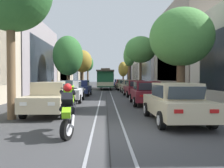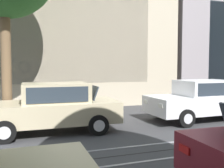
{
  "view_description": "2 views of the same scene",
  "coord_description": "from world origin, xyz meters",
  "px_view_note": "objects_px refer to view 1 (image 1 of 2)",
  "views": [
    {
      "loc": [
        -0.1,
        -7.01,
        1.76
      ],
      "look_at": [
        0.77,
        21.72,
        1.04
      ],
      "focal_mm": 35.38,
      "sensor_mm": 36.0,
      "label": 1
    },
    {
      "loc": [
        5.5,
        3.22,
        2.1
      ],
      "look_at": [
        -2.33,
        5.92,
        1.54
      ],
      "focal_mm": 40.72,
      "sensor_mm": 36.0,
      "label": 2
    }
  ],
  "objects_px": {
    "parked_car_white_second_left": "(70,91)",
    "fire_hydrant": "(47,97)",
    "parked_car_beige_fourth_right": "(129,86)",
    "parked_car_blue_far_right": "(118,83)",
    "street_tree_kerb_left_second": "(68,56)",
    "motorcycle_with_rider": "(68,107)",
    "pedestrian_on_left_pavement": "(52,86)",
    "parked_car_beige_fifth_right": "(123,85)",
    "street_tree_kerb_right_near": "(181,38)",
    "street_tree_kerb_left_mid": "(82,61)",
    "street_tree_kerb_left_fourth": "(88,64)",
    "street_tree_kerb_right_second": "(140,50)",
    "street_tree_kerb_right_mid": "(129,57)",
    "cable_car_trolley": "(106,79)",
    "street_tree_kerb_right_fourth": "(123,69)",
    "parked_car_red_sixth_right": "(120,84)",
    "parked_car_navy_mid_left": "(81,88)",
    "parked_car_beige_near_left": "(51,98)",
    "parked_car_maroon_mid_right": "(135,88)",
    "parked_car_beige_near_right": "(175,102)",
    "parked_car_maroon_second_right": "(146,93)"
  },
  "relations": [
    {
      "from": "parked_car_beige_fourth_right",
      "to": "parked_car_blue_far_right",
      "type": "bearing_deg",
      "value": 90.78
    },
    {
      "from": "parked_car_white_second_left",
      "to": "motorcycle_with_rider",
      "type": "xyz_separation_m",
      "value": [
        1.55,
        -10.06,
        0.1
      ]
    },
    {
      "from": "parked_car_beige_fifth_right",
      "to": "street_tree_kerb_left_mid",
      "type": "xyz_separation_m",
      "value": [
        -6.97,
        7.33,
        4.12
      ]
    },
    {
      "from": "street_tree_kerb_left_second",
      "to": "motorcycle_with_rider",
      "type": "xyz_separation_m",
      "value": [
        3.07,
        -18.32,
        -3.42
      ]
    },
    {
      "from": "parked_car_red_sixth_right",
      "to": "cable_car_trolley",
      "type": "xyz_separation_m",
      "value": [
        -2.66,
        -4.9,
        0.86
      ]
    },
    {
      "from": "parked_car_beige_fourth_right",
      "to": "street_tree_kerb_right_fourth",
      "type": "xyz_separation_m",
      "value": [
        1.62,
        28.69,
        3.29
      ]
    },
    {
      "from": "street_tree_kerb_right_second",
      "to": "pedestrian_on_left_pavement",
      "type": "distance_m",
      "value": 11.46
    },
    {
      "from": "fire_hydrant",
      "to": "parked_car_beige_near_right",
      "type": "bearing_deg",
      "value": -45.89
    },
    {
      "from": "street_tree_kerb_left_second",
      "to": "street_tree_kerb_right_second",
      "type": "relative_size",
      "value": 0.95
    },
    {
      "from": "street_tree_kerb_right_near",
      "to": "cable_car_trolley",
      "type": "relative_size",
      "value": 0.64
    },
    {
      "from": "parked_car_white_second_left",
      "to": "motorcycle_with_rider",
      "type": "height_order",
      "value": "motorcycle_with_rider"
    },
    {
      "from": "parked_car_beige_near_right",
      "to": "street_tree_kerb_left_fourth",
      "type": "relative_size",
      "value": 0.58
    },
    {
      "from": "fire_hydrant",
      "to": "cable_car_trolley",
      "type": "bearing_deg",
      "value": 77.27
    },
    {
      "from": "parked_car_blue_far_right",
      "to": "motorcycle_with_rider",
      "type": "distance_m",
      "value": 39.55
    },
    {
      "from": "parked_car_red_sixth_right",
      "to": "street_tree_kerb_right_mid",
      "type": "relative_size",
      "value": 0.53
    },
    {
      "from": "parked_car_beige_fourth_right",
      "to": "street_tree_kerb_left_mid",
      "type": "relative_size",
      "value": 0.62
    },
    {
      "from": "pedestrian_on_left_pavement",
      "to": "motorcycle_with_rider",
      "type": "bearing_deg",
      "value": -75.27
    },
    {
      "from": "motorcycle_with_rider",
      "to": "pedestrian_on_left_pavement",
      "type": "bearing_deg",
      "value": 104.73
    },
    {
      "from": "street_tree_kerb_left_mid",
      "to": "pedestrian_on_left_pavement",
      "type": "distance_m",
      "value": 15.46
    },
    {
      "from": "parked_car_beige_near_left",
      "to": "parked_car_maroon_mid_right",
      "type": "relative_size",
      "value": 0.99
    },
    {
      "from": "parked_car_navy_mid_left",
      "to": "street_tree_kerb_right_fourth",
      "type": "relative_size",
      "value": 0.73
    },
    {
      "from": "street_tree_kerb_left_second",
      "to": "pedestrian_on_left_pavement",
      "type": "bearing_deg",
      "value": 153.64
    },
    {
      "from": "parked_car_blue_far_right",
      "to": "fire_hydrant",
      "type": "distance_m",
      "value": 30.88
    },
    {
      "from": "street_tree_kerb_left_fourth",
      "to": "motorcycle_with_rider",
      "type": "height_order",
      "value": "street_tree_kerb_left_fourth"
    },
    {
      "from": "pedestrian_on_left_pavement",
      "to": "fire_hydrant",
      "type": "height_order",
      "value": "pedestrian_on_left_pavement"
    },
    {
      "from": "parked_car_maroon_mid_right",
      "to": "parked_car_beige_fifth_right",
      "type": "xyz_separation_m",
      "value": [
        -0.19,
        12.02,
        0.0
      ]
    },
    {
      "from": "parked_car_red_sixth_right",
      "to": "street_tree_kerb_right_second",
      "type": "distance_m",
      "value": 14.0
    },
    {
      "from": "street_tree_kerb_right_mid",
      "to": "cable_car_trolley",
      "type": "height_order",
      "value": "street_tree_kerb_right_mid"
    },
    {
      "from": "parked_car_navy_mid_left",
      "to": "street_tree_kerb_left_fourth",
      "type": "distance_m",
      "value": 33.97
    },
    {
      "from": "pedestrian_on_left_pavement",
      "to": "street_tree_kerb_left_fourth",
      "type": "bearing_deg",
      "value": 86.67
    },
    {
      "from": "street_tree_kerb_left_fourth",
      "to": "street_tree_kerb_right_second",
      "type": "distance_m",
      "value": 30.69
    },
    {
      "from": "parked_car_maroon_mid_right",
      "to": "street_tree_kerb_right_near",
      "type": "relative_size",
      "value": 0.75
    },
    {
      "from": "pedestrian_on_left_pavement",
      "to": "parked_car_maroon_mid_right",
      "type": "bearing_deg",
      "value": -26.49
    },
    {
      "from": "motorcycle_with_rider",
      "to": "street_tree_kerb_left_mid",
      "type": "bearing_deg",
      "value": 95.19
    },
    {
      "from": "parked_car_beige_fourth_right",
      "to": "motorcycle_with_rider",
      "type": "bearing_deg",
      "value": -101.12
    },
    {
      "from": "parked_car_blue_far_right",
      "to": "cable_car_trolley",
      "type": "bearing_deg",
      "value": -103.47
    },
    {
      "from": "parked_car_beige_fourth_right",
      "to": "motorcycle_with_rider",
      "type": "relative_size",
      "value": 2.32
    },
    {
      "from": "parked_car_blue_far_right",
      "to": "street_tree_kerb_left_fourth",
      "type": "distance_m",
      "value": 13.39
    },
    {
      "from": "parked_car_blue_far_right",
      "to": "parked_car_maroon_second_right",
      "type": "bearing_deg",
      "value": -89.92
    },
    {
      "from": "street_tree_kerb_right_near",
      "to": "pedestrian_on_left_pavement",
      "type": "bearing_deg",
      "value": 128.53
    },
    {
      "from": "parked_car_white_second_left",
      "to": "fire_hydrant",
      "type": "bearing_deg",
      "value": -152.89
    },
    {
      "from": "parked_car_red_sixth_right",
      "to": "pedestrian_on_left_pavement",
      "type": "height_order",
      "value": "pedestrian_on_left_pavement"
    },
    {
      "from": "street_tree_kerb_right_fourth",
      "to": "fire_hydrant",
      "type": "distance_m",
      "value": 41.41
    },
    {
      "from": "parked_car_beige_near_right",
      "to": "fire_hydrant",
      "type": "bearing_deg",
      "value": 134.11
    },
    {
      "from": "parked_car_beige_fifth_right",
      "to": "pedestrian_on_left_pavement",
      "type": "xyz_separation_m",
      "value": [
        -8.94,
        -7.47,
        0.11
      ]
    },
    {
      "from": "parked_car_maroon_second_right",
      "to": "street_tree_kerb_right_near",
      "type": "height_order",
      "value": "street_tree_kerb_right_near"
    },
    {
      "from": "parked_car_beige_fifth_right",
      "to": "street_tree_kerb_right_near",
      "type": "relative_size",
      "value": 0.75
    },
    {
      "from": "street_tree_kerb_right_near",
      "to": "street_tree_kerb_right_fourth",
      "type": "distance_m",
      "value": 43.61
    },
    {
      "from": "parked_car_white_second_left",
      "to": "cable_car_trolley",
      "type": "distance_m",
      "value": 18.67
    },
    {
      "from": "street_tree_kerb_left_fourth",
      "to": "parked_car_red_sixth_right",
      "type": "bearing_deg",
      "value": -66.01
    }
  ]
}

